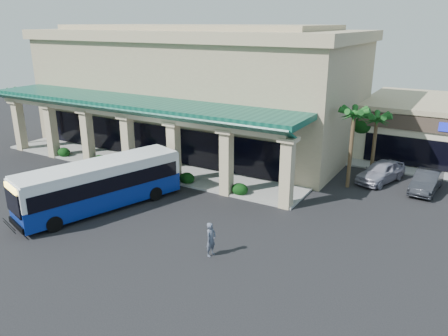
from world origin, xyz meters
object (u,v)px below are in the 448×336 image
Objects in this scene: pedestrian at (211,239)px; car_silver at (381,171)px; transit_bus at (101,186)px; car_white at (426,182)px.

car_silver is (5.26, 15.95, -0.11)m from pedestrian.
transit_bus is 2.49× the size of car_white.
transit_bus reaches higher than pedestrian.
transit_bus is 2.36× the size of car_silver.
pedestrian is at bearing -114.05° from car_white.
car_silver is at bearing 177.27° from car_white.
transit_bus is at bearing -117.55° from car_silver.
pedestrian is 16.80m from car_silver.
transit_bus is at bearing 85.05° from pedestrian.
pedestrian is 0.39× the size of car_silver.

